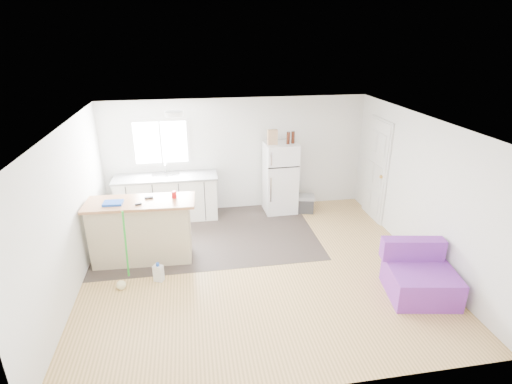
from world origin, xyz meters
TOP-DOWN VIEW (x-y plane):
  - room at (0.00, 0.00)m, footprint 5.51×5.01m
  - vinyl_zone at (-0.73, 1.25)m, footprint 4.05×2.50m
  - window at (-1.55, 2.49)m, footprint 1.18×0.06m
  - interior_door at (2.72, 1.55)m, footprint 0.11×0.92m
  - ceiling_fixture at (-1.20, 1.20)m, footprint 0.30×0.30m
  - kitchen_cabinets at (-1.50, 2.18)m, footprint 2.08×0.66m
  - peninsula at (-1.85, 0.58)m, footprint 1.78×0.75m
  - refrigerator at (0.87, 2.17)m, footprint 0.68×0.65m
  - cooler at (1.35, 2.03)m, footprint 0.54×0.43m
  - purple_seat at (2.24, -1.09)m, footprint 1.06×1.02m
  - cleaner_jug at (-1.57, -0.12)m, footprint 0.17×0.15m
  - mop at (-2.09, -0.21)m, footprint 0.26×0.36m
  - red_cup at (-1.28, 0.62)m, footprint 0.10×0.10m
  - blue_tray at (-2.23, 0.53)m, footprint 0.31×0.23m
  - tool_a at (-1.69, 0.67)m, footprint 0.14×0.06m
  - tool_b at (-1.83, 0.42)m, footprint 0.11×0.08m
  - cardboard_box at (0.68, 2.12)m, footprint 0.20×0.11m
  - bottle_left at (1.01, 2.10)m, footprint 0.07×0.07m
  - bottle_right at (1.11, 2.13)m, footprint 0.09×0.09m

SIDE VIEW (x-z plane):
  - vinyl_zone at x=-0.73m, z-range 0.00..0.00m
  - cleaner_jug at x=-1.57m, z-range -0.02..0.30m
  - cooler at x=1.35m, z-range 0.00..0.37m
  - mop at x=-2.09m, z-range -0.42..0.88m
  - purple_seat at x=2.24m, z-range -0.10..0.66m
  - kitchen_cabinets at x=-1.50m, z-range -0.13..1.07m
  - peninsula at x=-1.85m, z-range 0.01..1.08m
  - refrigerator at x=0.87m, z-range 0.00..1.50m
  - interior_door at x=2.72m, z-range -0.03..2.07m
  - tool_b at x=-1.83m, z-range 1.08..1.10m
  - tool_a at x=-1.69m, z-range 1.08..1.11m
  - blue_tray at x=-2.23m, z-range 1.08..1.11m
  - red_cup at x=-1.28m, z-range 1.08..1.20m
  - room at x=0.00m, z-range -0.01..2.41m
  - window at x=-1.55m, z-range 1.06..2.04m
  - bottle_left at x=1.01m, z-range 1.50..1.75m
  - bottle_right at x=1.11m, z-range 1.50..1.75m
  - cardboard_box at x=0.68m, z-range 1.50..1.80m
  - ceiling_fixture at x=-1.20m, z-range 2.32..2.40m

